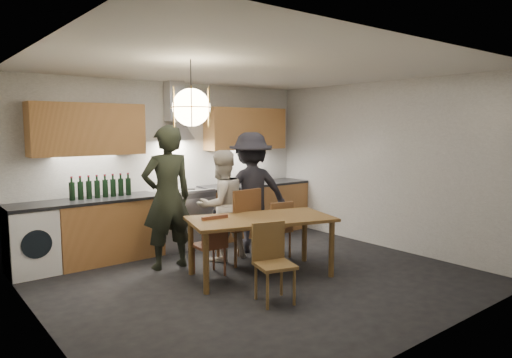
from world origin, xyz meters
TOP-DOWN VIEW (x-y plane):
  - ground at (0.00, 0.00)m, footprint 5.00×5.00m
  - room_shell at (0.00, 0.00)m, footprint 5.02×4.52m
  - counter_run at (0.02, 1.95)m, footprint 5.00×0.62m
  - range_stove at (0.00, 1.94)m, footprint 0.90×0.60m
  - wall_fixtures at (0.00, 2.07)m, footprint 4.30×0.54m
  - pendant_lamp at (-1.00, -0.10)m, footprint 0.43×0.43m
  - dining_table at (0.07, 0.05)m, footprint 1.98×1.38m
  - chair_back_left at (-0.44, 0.41)m, footprint 0.39×0.39m
  - chair_back_mid at (0.20, 0.62)m, footprint 0.50×0.50m
  - chair_back_right at (0.77, 0.51)m, footprint 0.43×0.43m
  - chair_front at (-0.35, -0.66)m, footprint 0.48×0.48m
  - person_left at (-0.69, 1.09)m, footprint 0.73×0.51m
  - person_mid at (0.09, 0.96)m, footprint 0.78×0.62m
  - person_right at (0.71, 1.07)m, footprint 1.33×1.03m
  - mixing_bowl at (0.99, 1.92)m, footprint 0.36×0.36m
  - stock_pot at (1.60, 1.91)m, footprint 0.22×0.22m
  - wine_bottles at (-1.25, 2.00)m, footprint 0.88×0.08m

SIDE VIEW (x-z plane):
  - ground at x=0.00m, z-range 0.00..0.00m
  - range_stove at x=0.00m, z-range -0.02..0.90m
  - counter_run at x=0.02m, z-range 0.00..0.90m
  - chair_back_left at x=-0.44m, z-range 0.06..0.86m
  - chair_back_right at x=0.77m, z-range 0.06..0.89m
  - chair_front at x=-0.35m, z-range 0.06..0.92m
  - chair_back_mid at x=0.20m, z-range 0.08..1.13m
  - dining_table at x=0.07m, z-range 0.29..1.05m
  - person_mid at x=0.09m, z-range 0.00..1.57m
  - person_right at x=0.71m, z-range 0.00..1.81m
  - mixing_bowl at x=0.99m, z-range 0.90..0.97m
  - person_left at x=-0.69m, z-range 0.00..1.92m
  - stock_pot at x=1.60m, z-range 0.90..1.03m
  - wine_bottles at x=-1.25m, z-range 0.90..1.22m
  - room_shell at x=0.00m, z-range 0.40..3.01m
  - wall_fixtures at x=0.00m, z-range 1.32..2.42m
  - pendant_lamp at x=-1.00m, z-range 1.75..2.45m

